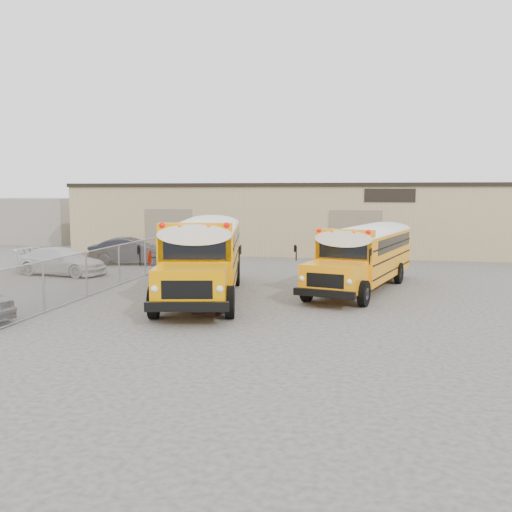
% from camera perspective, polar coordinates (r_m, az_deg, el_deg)
% --- Properties ---
extents(ground, '(120.00, 120.00, 0.00)m').
position_cam_1_polar(ground, '(21.25, -1.99, -4.73)').
color(ground, '#3F3D3A').
rests_on(ground, ground).
extents(warehouse, '(30.20, 10.20, 4.67)m').
position_cam_1_polar(warehouse, '(40.61, 4.41, 3.96)').
color(warehouse, tan).
rests_on(warehouse, ground).
extents(chainlink_fence, '(0.07, 18.07, 1.81)m').
position_cam_1_polar(chainlink_fence, '(25.85, -13.52, -0.88)').
color(chainlink_fence, gray).
rests_on(chainlink_fence, ground).
extents(distant_building_left, '(8.00, 6.00, 3.60)m').
position_cam_1_polar(distant_building_left, '(50.09, -21.20, 3.35)').
color(distant_building_left, gray).
rests_on(distant_building_left, ground).
extents(school_bus_left, '(4.56, 10.86, 3.09)m').
position_cam_1_polar(school_bus_left, '(29.20, -4.15, 1.85)').
color(school_bus_left, '#EB9400').
rests_on(school_bus_left, ground).
extents(school_bus_right, '(4.58, 9.58, 2.72)m').
position_cam_1_polar(school_bus_right, '(30.14, 13.58, 1.43)').
color(school_bus_right, orange).
rests_on(school_bus_right, ground).
extents(tarp_bundle, '(1.10, 1.03, 1.38)m').
position_cam_1_polar(tarp_bundle, '(19.39, -4.63, -3.70)').
color(tarp_bundle, black).
rests_on(tarp_bundle, ground).
extents(car_white, '(4.89, 2.56, 1.35)m').
position_cam_1_polar(car_white, '(29.96, -18.86, -0.50)').
color(car_white, silver).
rests_on(car_white, ground).
extents(car_dark, '(4.81, 2.55, 1.51)m').
position_cam_1_polar(car_dark, '(33.27, -12.39, 0.49)').
color(car_dark, black).
rests_on(car_dark, ground).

